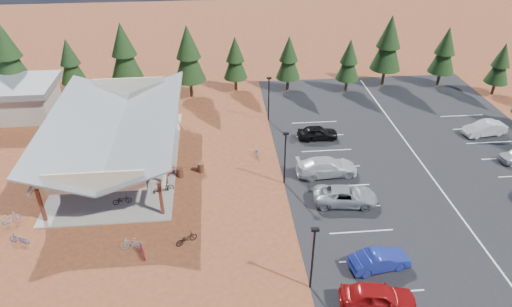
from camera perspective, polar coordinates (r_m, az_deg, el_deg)
name	(u,v)px	position (r m, az deg, el deg)	size (l,w,h in m)	color
ground	(229,200)	(38.83, -3.41, -5.79)	(140.00, 140.00, 0.00)	brown
asphalt_lot	(425,169)	(45.43, 20.42, -1.78)	(27.00, 44.00, 0.04)	black
concrete_pad	(122,161)	(45.54, -16.46, -0.86)	(10.60, 18.60, 0.10)	gray
bike_pavilion	(115,126)	(43.69, -17.21, 3.31)	(11.65, 19.40, 4.97)	#5A2319
outbuilding	(6,99)	(58.27, -28.75, 6.01)	(11.00, 7.00, 3.90)	#ADA593
lamp_post_0	(313,254)	(29.86, 7.12, -12.41)	(0.50, 0.25, 5.14)	black
lamp_post_1	(285,155)	(39.16, 3.66, -0.14)	(0.50, 0.25, 5.14)	black
lamp_post_2	(269,96)	(49.63, 1.60, 7.21)	(0.50, 0.25, 5.14)	black
trash_bin_0	(201,167)	(42.27, -6.93, -1.74)	(0.60, 0.60, 0.90)	#4D2A1B
trash_bin_1	(180,172)	(41.85, -9.46, -2.35)	(0.60, 0.60, 0.90)	#4D2A1B
pine_0	(7,53)	(60.34, -28.71, 10.94)	(4.19, 4.19, 9.75)	#382314
pine_1	(70,61)	(59.65, -22.23, 10.62)	(3.05, 3.05, 7.12)	#382314
pine_2	(124,51)	(57.49, -16.20, 12.17)	(3.84, 3.84, 8.94)	#382314
pine_3	(188,54)	(55.21, -8.45, 12.22)	(3.80, 3.80, 8.85)	#382314
pine_4	(235,58)	(56.84, -2.62, 11.82)	(2.96, 2.96, 6.90)	#382314
pine_5	(289,58)	(56.84, 4.10, 11.86)	(3.02, 3.02, 7.02)	#382314
pine_6	(349,60)	(57.73, 11.54, 11.38)	(2.85, 2.85, 6.64)	#382314
pine_7	(389,43)	(60.24, 16.24, 13.09)	(3.86, 3.86, 9.00)	#382314
pine_8	(445,51)	(62.63, 22.54, 11.80)	(3.26, 3.26, 7.60)	#382314
pine_13	(501,64)	(62.95, 28.27, 9.86)	(2.80, 2.80, 6.52)	#382314
bike_0	(84,191)	(41.61, -20.71, -4.37)	(0.55, 1.57, 0.82)	black
bike_1	(101,181)	(42.17, -18.85, -3.30)	(0.46, 1.63, 0.98)	#989CA1
bike_2	(96,152)	(46.52, -19.41, 0.13)	(0.67, 1.92, 1.01)	navy
bike_3	(113,128)	(50.36, -17.43, 3.06)	(0.49, 1.74, 1.05)	maroon
bike_4	(122,200)	(39.53, -16.41, -5.58)	(0.54, 1.54, 0.81)	black
bike_5	(154,157)	(44.31, -12.67, -0.41)	(0.46, 1.63, 0.98)	#95989C
bike_6	(151,144)	(46.48, -13.02, 1.16)	(0.62, 1.79, 0.94)	#23579B
bike_7	(154,117)	(51.52, -12.61, 4.52)	(0.52, 1.85, 1.11)	maroon
bike_9	(10,219)	(40.87, -28.38, -7.21)	(0.47, 1.67, 1.00)	gray
bike_10	(19,239)	(38.70, -27.50, -9.46)	(0.56, 1.60, 0.84)	navy
bike_11	(142,251)	(34.49, -14.02, -11.71)	(0.43, 1.52, 0.91)	maroon
bike_12	(186,238)	(34.83, -8.70, -10.46)	(0.60, 1.72, 0.90)	black
bike_13	(131,243)	(35.19, -15.31, -10.80)	(0.47, 1.67, 1.00)	#9FA4A8
bike_14	(257,152)	(44.30, 0.08, 0.18)	(0.55, 1.57, 0.82)	#265496
bike_15	(171,171)	(42.15, -10.57, -2.20)	(0.42, 1.50, 0.90)	maroon
bike_16	(163,188)	(40.09, -11.50, -4.25)	(0.64, 1.83, 0.96)	black
car_0	(378,297)	(31.09, 15.00, -16.92)	(1.93, 4.79, 1.63)	#9B0F10
car_1	(380,260)	(33.55, 15.20, -12.73)	(1.50, 4.30, 1.42)	navy
car_2	(345,196)	(38.66, 11.12, -5.19)	(2.45, 5.30, 1.47)	#999DA0
car_3	(327,167)	(41.84, 8.86, -1.64)	(2.26, 5.56, 1.61)	silver
car_4	(318,133)	(47.39, 7.71, 2.61)	(1.66, 4.12, 1.40)	black
car_9	(485,128)	(53.31, 26.67, 2.82)	(1.56, 4.48, 1.48)	silver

